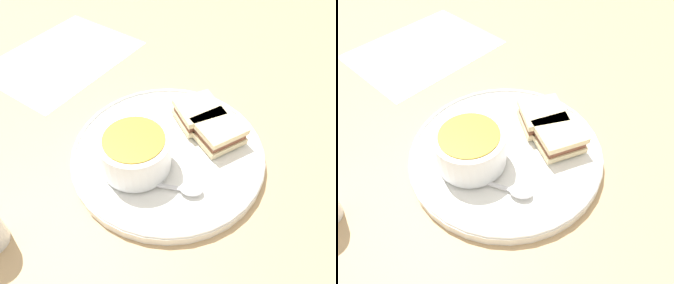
% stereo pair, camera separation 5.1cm
% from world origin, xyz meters
% --- Properties ---
extents(ground_plane, '(2.40, 2.40, 0.00)m').
position_xyz_m(ground_plane, '(0.00, 0.00, 0.00)').
color(ground_plane, tan).
extents(plate, '(0.31, 0.31, 0.02)m').
position_xyz_m(plate, '(0.00, 0.00, 0.01)').
color(plate, white).
rests_on(plate, ground_plane).
extents(soup_bowl, '(0.11, 0.11, 0.06)m').
position_xyz_m(soup_bowl, '(-0.03, -0.05, 0.05)').
color(soup_bowl, white).
rests_on(soup_bowl, plate).
extents(spoon, '(0.10, 0.04, 0.01)m').
position_xyz_m(spoon, '(0.06, -0.06, 0.02)').
color(spoon, silver).
rests_on(spoon, plate).
extents(sandwich_half_near, '(0.10, 0.10, 0.03)m').
position_xyz_m(sandwich_half_near, '(0.07, 0.05, 0.04)').
color(sandwich_half_near, beige).
rests_on(sandwich_half_near, plate).
extents(sandwich_half_far, '(0.10, 0.10, 0.03)m').
position_xyz_m(sandwich_half_far, '(0.02, 0.08, 0.04)').
color(sandwich_half_far, beige).
rests_on(sandwich_half_far, plate).
extents(menu_sheet, '(0.29, 0.35, 0.00)m').
position_xyz_m(menu_sheet, '(-0.33, 0.17, 0.00)').
color(menu_sheet, white).
rests_on(menu_sheet, ground_plane).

